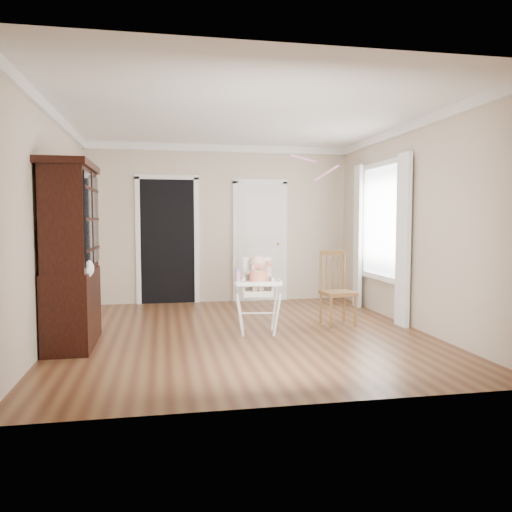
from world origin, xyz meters
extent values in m
plane|color=#522D1C|center=(0.00, 0.00, 0.00)|extent=(5.00, 5.00, 0.00)
plane|color=white|center=(0.00, 0.00, 2.70)|extent=(5.00, 5.00, 0.00)
plane|color=beige|center=(0.00, 2.50, 1.35)|extent=(4.50, 0.00, 4.50)
plane|color=beige|center=(-2.25, 0.00, 1.35)|extent=(0.00, 5.00, 5.00)
plane|color=beige|center=(2.25, 0.00, 1.35)|extent=(0.00, 5.00, 5.00)
cube|color=black|center=(-0.90, 2.48, 1.05)|extent=(0.90, 0.03, 2.10)
cube|color=white|center=(-1.39, 2.48, 1.05)|extent=(0.08, 0.05, 2.18)
cube|color=white|center=(-0.41, 2.48, 1.05)|extent=(0.08, 0.05, 2.18)
cube|color=white|center=(-0.90, 2.48, 2.14)|extent=(1.06, 0.05, 0.08)
cube|color=white|center=(0.70, 2.48, 1.02)|extent=(0.80, 0.05, 2.05)
cube|color=white|center=(0.26, 2.48, 1.02)|extent=(0.08, 0.05, 2.13)
cube|color=white|center=(1.14, 2.48, 1.02)|extent=(0.08, 0.05, 2.13)
sphere|color=gold|center=(1.02, 2.44, 1.00)|extent=(0.06, 0.06, 0.06)
cube|color=white|center=(2.23, 0.80, 1.40)|extent=(0.02, 1.20, 1.60)
cube|color=white|center=(2.21, 0.80, 2.24)|extent=(0.06, 1.36, 0.08)
cube|color=white|center=(2.15, 0.02, 1.15)|extent=(0.08, 0.28, 2.30)
cube|color=white|center=(2.15, 1.58, 1.15)|extent=(0.08, 0.28, 2.30)
cylinder|color=white|center=(-0.08, -0.21, 0.26)|extent=(0.13, 0.10, 0.56)
cylinder|color=white|center=(0.37, -0.27, 0.26)|extent=(0.10, 0.13, 0.56)
cylinder|color=white|center=(-0.02, 0.20, 0.26)|extent=(0.10, 0.13, 0.56)
cylinder|color=white|center=(0.43, 0.13, 0.26)|extent=(0.13, 0.10, 0.56)
cylinder|color=white|center=(0.17, -0.08, 0.26)|extent=(0.43, 0.08, 0.02)
cube|color=silver|center=(0.18, -0.04, 0.51)|extent=(0.40, 0.39, 0.07)
cube|color=silver|center=(0.00, -0.01, 0.63)|extent=(0.08, 0.32, 0.17)
cube|color=silver|center=(0.35, -0.06, 0.63)|extent=(0.08, 0.32, 0.17)
cube|color=silver|center=(0.20, 0.12, 0.74)|extent=(0.36, 0.11, 0.41)
cube|color=white|center=(0.14, -0.26, 0.66)|extent=(0.57, 0.45, 0.03)
cube|color=white|center=(0.12, -0.44, 0.68)|extent=(0.52, 0.10, 0.04)
ellipsoid|color=beige|center=(0.18, -0.01, 0.66)|extent=(0.24, 0.21, 0.28)
sphere|color=beige|center=(0.18, -0.01, 0.89)|extent=(0.22, 0.22, 0.19)
sphere|color=red|center=(0.17, -0.06, 0.72)|extent=(0.14, 0.14, 0.14)
sphere|color=red|center=(0.15, -0.08, 0.84)|extent=(0.07, 0.07, 0.07)
sphere|color=red|center=(0.31, -0.10, 0.88)|extent=(0.06, 0.06, 0.06)
cylinder|color=silver|center=(0.14, -0.25, 0.68)|extent=(0.28, 0.28, 0.01)
cylinder|color=red|center=(0.14, -0.25, 0.74)|extent=(0.21, 0.21, 0.12)
cylinder|color=#F2E08C|center=(0.16, -0.27, 0.79)|extent=(0.10, 0.10, 0.02)
cylinder|color=pink|center=(-0.08, -0.08, 0.73)|extent=(0.07, 0.07, 0.11)
cylinder|color=#996CBE|center=(-0.08, -0.08, 0.80)|extent=(0.07, 0.07, 0.03)
cone|color=#996CBE|center=(-0.08, -0.08, 0.83)|extent=(0.02, 0.02, 0.04)
cube|color=black|center=(-1.99, -0.26, 0.43)|extent=(0.48, 1.14, 0.86)
cube|color=black|center=(-1.99, -0.26, 1.43)|extent=(0.44, 1.14, 1.14)
cube|color=black|center=(-1.76, -0.55, 1.43)|extent=(0.02, 0.49, 1.00)
cube|color=black|center=(-1.76, 0.03, 1.43)|extent=(0.02, 0.49, 1.00)
cube|color=black|center=(-1.99, -0.26, 2.02)|extent=(0.51, 1.22, 0.08)
ellipsoid|color=white|center=(-1.80, -0.59, 0.90)|extent=(0.19, 0.15, 0.21)
cube|color=brown|center=(1.33, 0.23, 0.44)|extent=(0.44, 0.44, 0.05)
cylinder|color=brown|center=(1.17, 0.04, 0.22)|extent=(0.03, 0.03, 0.44)
cylinder|color=brown|center=(1.51, 0.07, 0.22)|extent=(0.03, 0.03, 0.44)
cylinder|color=brown|center=(1.14, 0.39, 0.22)|extent=(0.03, 0.03, 0.44)
cylinder|color=brown|center=(1.49, 0.42, 0.22)|extent=(0.03, 0.03, 0.44)
cylinder|color=brown|center=(1.14, 0.40, 0.72)|extent=(0.03, 0.03, 0.56)
cylinder|color=brown|center=(1.49, 0.43, 0.72)|extent=(0.03, 0.03, 0.56)
cube|color=brown|center=(1.31, 0.42, 0.97)|extent=(0.37, 0.07, 0.06)
camera|label=1|loc=(-0.99, -6.10, 1.42)|focal=35.00mm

